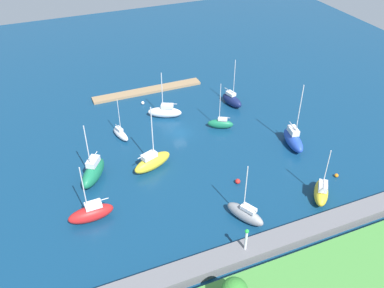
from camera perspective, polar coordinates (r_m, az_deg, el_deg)
name	(u,v)px	position (r m, az deg, el deg)	size (l,w,h in m)	color
water	(180,133)	(82.10, -1.70, 1.54)	(160.00, 160.00, 0.00)	navy
pier_dock	(148,91)	(97.28, -6.16, 7.38)	(25.74, 2.73, 0.56)	#997A56
breakwater	(262,246)	(60.12, 9.68, -13.83)	(67.16, 3.27, 1.60)	slate
harbor_beacon	(246,238)	(56.86, 7.53, -12.79)	(0.56, 0.56, 3.73)	silver
sailboat_yellow_by_breakwater	(152,162)	(72.51, -5.53, -2.45)	(7.93, 4.79, 12.36)	yellow
sailboat_green_lone_south	(93,172)	(71.68, -13.55, -3.80)	(6.37, 7.68, 11.23)	#19724C
sailboat_white_mid_basin	(165,112)	(86.73, -3.78, 4.49)	(7.36, 5.11, 10.19)	white
sailboat_red_off_beacon	(91,213)	(64.79, -13.81, -9.28)	(6.97, 2.70, 10.33)	red
sailboat_navy_lone_north	(232,100)	(91.20, 5.55, 6.11)	(3.40, 6.24, 10.82)	#141E4C
sailboat_blue_far_north	(293,139)	(79.96, 13.87, 0.63)	(3.81, 7.66, 13.15)	#2347B2
sailboat_gray_far_south	(245,214)	(63.48, 7.39, -9.56)	(4.66, 6.71, 10.21)	gray
sailboat_yellow_along_channel	(321,192)	(69.45, 17.49, -6.35)	(5.54, 6.26, 9.42)	yellow
sailboat_green_near_pier	(220,124)	(83.25, 3.97, 2.85)	(5.29, 3.92, 9.95)	#19724C
sailboat_white_east_end	(121,134)	(81.47, -9.88, 1.41)	(2.75, 5.27, 8.63)	white
mooring_buoy_orange	(336,175)	(75.26, 19.40, -4.13)	(0.68, 0.68, 0.68)	orange
mooring_buoy_red	(238,181)	(70.11, 6.36, -5.17)	(0.88, 0.88, 0.88)	red
mooring_buoy_white	(143,103)	(92.18, -6.84, 5.69)	(0.73, 0.73, 0.73)	white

